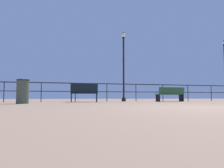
{
  "coord_description": "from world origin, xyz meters",
  "views": [
    {
      "loc": [
        -3.48,
        -3.8,
        0.24
      ],
      "look_at": [
        -0.74,
        6.96,
        1.02
      ],
      "focal_mm": 30.93,
      "sensor_mm": 36.0,
      "label": 1
    }
  ],
  "objects": [
    {
      "name": "lamppost_center",
      "position": [
        0.18,
        7.63,
        2.35
      ],
      "size": [
        0.27,
        0.27,
        4.41
      ],
      "color": "black",
      "rests_on": "ground_plane"
    },
    {
      "name": "pier_railing",
      "position": [
        0.0,
        7.46,
        0.79
      ],
      "size": [
        20.47,
        0.05,
        1.08
      ],
      "color": "black",
      "rests_on": "ground_plane"
    },
    {
      "name": "trash_bin",
      "position": [
        -4.99,
        4.27,
        0.47
      ],
      "size": [
        0.48,
        0.48,
        0.93
      ],
      "color": "#424E3B",
      "rests_on": "ground_plane"
    },
    {
      "name": "bench_near_right",
      "position": [
        2.78,
        6.53,
        0.48
      ],
      "size": [
        1.78,
        0.75,
        0.85
      ],
      "color": "#285633",
      "rests_on": "ground_plane"
    },
    {
      "name": "ground_plane",
      "position": [
        0.0,
        0.0,
        0.0
      ],
      "size": [
        60.0,
        60.0,
        0.0
      ],
      "primitive_type": "plane",
      "color": "#856853"
    },
    {
      "name": "seagull_on_rail",
      "position": [
        -5.53,
        7.48,
        1.16
      ],
      "size": [
        0.27,
        0.34,
        0.18
      ],
      "color": "silver",
      "rests_on": "pier_railing"
    },
    {
      "name": "bench_near_left",
      "position": [
        -2.38,
        6.52,
        0.53
      ],
      "size": [
        1.46,
        0.78,
        0.99
      ],
      "color": "black",
      "rests_on": "ground_plane"
    }
  ]
}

